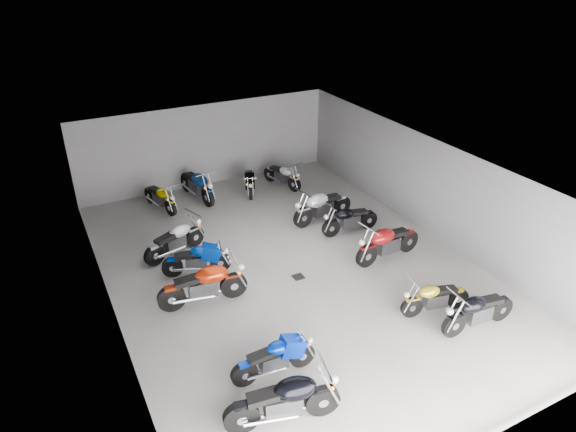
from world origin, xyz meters
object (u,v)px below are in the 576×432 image
motorcycle_left_e (197,260)px  motorcycle_right_f (322,206)px  motorcycle_left_d (204,285)px  motorcycle_left_a (284,401)px  motorcycle_right_a (478,311)px  motorcycle_right_e (349,219)px  motorcycle_back_e (282,175)px  motorcycle_right_d (387,243)px  motorcycle_left_f (175,240)px  motorcycle_back_d (250,181)px  motorcycle_back_b (160,197)px  motorcycle_left_b (275,358)px  motorcycle_right_b (435,297)px  drain_grate (298,277)px  motorcycle_back_c (197,185)px

motorcycle_left_e → motorcycle_right_f: (4.83, 1.13, 0.09)m
motorcycle_left_d → motorcycle_right_f: (5.11, 2.55, -0.01)m
motorcycle_left_a → motorcycle_right_a: motorcycle_left_a is taller
motorcycle_right_e → motorcycle_left_d: bearing=108.0°
motorcycle_back_e → motorcycle_left_d: bearing=30.7°
motorcycle_right_d → motorcycle_left_f: bearing=55.8°
motorcycle_left_a → motorcycle_back_e: size_ratio=1.21×
motorcycle_left_e → motorcycle_back_d: 5.68m
motorcycle_back_e → motorcycle_back_b: bearing=-19.7°
motorcycle_left_b → motorcycle_left_f: 5.91m
motorcycle_back_e → motorcycle_left_f: bearing=13.3°
motorcycle_left_a → motorcycle_right_b: size_ratio=1.23×
motorcycle_left_d → motorcycle_left_e: size_ratio=1.24×
motorcycle_left_e → drain_grate: bearing=74.8°
motorcycle_right_b → motorcycle_back_b: motorcycle_back_b is taller
motorcycle_back_b → motorcycle_back_d: 3.42m
motorcycle_left_b → motorcycle_back_d: (3.35, 9.01, -0.01)m
motorcycle_left_a → motorcycle_right_f: 8.57m
motorcycle_left_a → motorcycle_left_f: size_ratio=1.13×
motorcycle_right_d → motorcycle_right_e: 1.90m
motorcycle_left_f → motorcycle_back_d: 4.94m
motorcycle_right_d → motorcycle_back_e: size_ratio=1.22×
motorcycle_back_c → motorcycle_back_e: size_ratio=1.22×
motorcycle_left_a → motorcycle_back_b: bearing=-169.0°
motorcycle_left_d → motorcycle_right_d: size_ratio=1.01×
motorcycle_left_d → motorcycle_right_a: motorcycle_left_d is taller
motorcycle_back_c → motorcycle_back_b: bearing=-0.9°
drain_grate → motorcycle_right_e: size_ratio=0.16×
motorcycle_right_b → motorcycle_right_f: motorcycle_right_f is taller
motorcycle_left_e → motorcycle_right_e: motorcycle_right_e is taller
motorcycle_back_d → motorcycle_left_e: bearing=72.1°
motorcycle_back_c → motorcycle_back_d: motorcycle_back_c is taller
motorcycle_right_b → motorcycle_right_e: size_ratio=0.93×
motorcycle_left_d → motorcycle_right_a: bearing=60.8°
drain_grate → motorcycle_left_d: motorcycle_left_d is taller
motorcycle_right_a → motorcycle_back_d: (-1.75, 9.89, -0.06)m
motorcycle_left_b → motorcycle_left_e: 4.60m
motorcycle_right_e → motorcycle_right_f: (-0.39, 1.11, 0.08)m
motorcycle_right_e → motorcycle_right_f: 1.17m
motorcycle_right_e → motorcycle_back_e: 4.32m
motorcycle_right_a → motorcycle_right_f: bearing=6.9°
motorcycle_left_e → motorcycle_back_c: size_ratio=0.82×
motorcycle_back_b → motorcycle_right_a: bearing=101.7°
motorcycle_left_a → motorcycle_right_b: motorcycle_left_a is taller
motorcycle_right_b → motorcycle_back_b: bearing=38.4°
motorcycle_right_e → motorcycle_right_f: motorcycle_right_f is taller
motorcycle_right_e → motorcycle_back_b: size_ratio=1.03×
motorcycle_right_a → motorcycle_back_c: (-3.71, 10.27, 0.05)m
motorcycle_right_b → motorcycle_right_d: (0.50, 2.64, 0.11)m
motorcycle_left_b → motorcycle_back_e: bearing=154.9°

